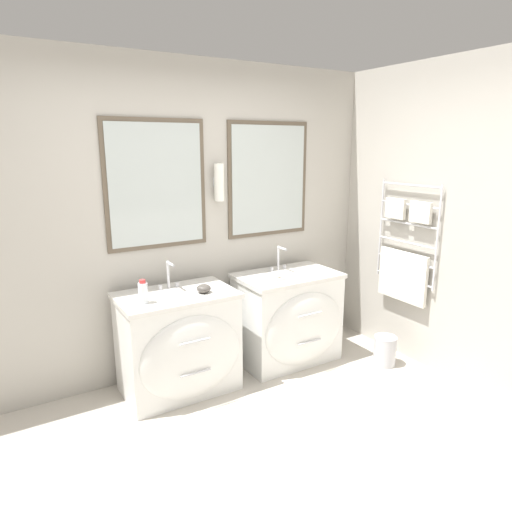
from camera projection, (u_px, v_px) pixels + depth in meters
name	position (u px, v px, depth m)	size (l,w,h in m)	color
ground_plane	(287.00, 481.00, 2.68)	(16.00, 16.00, 0.00)	#BCB5A8
wall_back	(175.00, 221.00, 3.76)	(5.37, 0.16, 2.60)	#B2ADA3
wall_right	(422.00, 220.00, 3.95)	(0.13, 3.46, 2.60)	#B2ADA3
vanity_left	(180.00, 343.00, 3.57)	(0.89, 0.63, 0.81)	white
vanity_right	(289.00, 317.00, 4.09)	(0.89, 0.63, 0.81)	white
faucet_left	(169.00, 275.00, 3.59)	(0.17, 0.14, 0.22)	silver
faucet_right	(279.00, 258.00, 4.11)	(0.17, 0.14, 0.22)	silver
toiletry_bottle	(143.00, 292.00, 3.26)	(0.07, 0.07, 0.18)	silver
amenity_bowl	(204.00, 289.00, 3.51)	(0.11, 0.11, 0.07)	#4C4742
soap_dish	(279.00, 278.00, 3.83)	(0.08, 0.06, 0.04)	white
waste_bin	(385.00, 350.00, 4.07)	(0.20, 0.20, 0.27)	#B7B7BC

